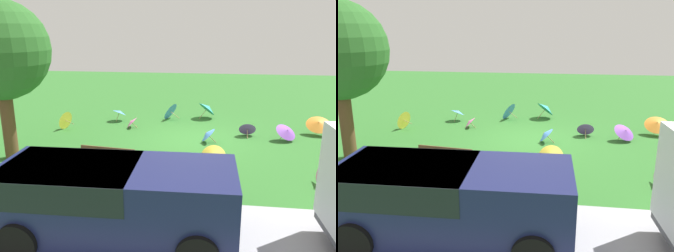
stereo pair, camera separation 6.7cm
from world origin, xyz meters
The scene contains 16 objects.
ground centered at (0.00, 0.00, 0.00)m, with size 40.00×40.00×0.00m, color #2D6B28.
road_strip centered at (0.00, 6.74, 0.00)m, with size 40.00×3.68×0.01m, color #9E9EA3.
van_dark centered at (1.17, 6.58, 0.91)m, with size 4.64×2.21×1.53m.
park_bench centered at (2.06, 3.64, 0.47)m, with size 1.64×0.66×0.90m.
shade_tree centered at (5.62, 2.68, 3.41)m, with size 3.01×3.01×4.95m.
parasol_purple_0 centered at (-2.11, -0.84, 0.31)m, with size 0.65×0.67×0.61m.
parasol_blue_0 centered at (-0.59, 0.22, 0.33)m, with size 0.61×0.63×0.60m.
parasol_yellow_0 centered at (5.36, -0.81, 0.38)m, with size 0.76×0.81×0.77m.
parasol_blue_1 centered at (3.42, -2.38, 0.42)m, with size 0.86×0.86×0.60m.
parasol_pink_0 centered at (2.64, -1.34, 0.25)m, with size 0.51×0.61×0.50m.
parasol_blue_2 centered at (1.23, -3.00, 0.40)m, with size 0.90×0.99×0.80m.
parasol_purple_2 centered at (-3.50, -0.34, 0.39)m, with size 1.05×1.04×0.69m.
parasol_teal_1 centered at (-0.51, -3.41, 0.50)m, with size 1.10×1.14×0.87m.
parasol_pink_1 centered at (-3.80, 3.55, 0.43)m, with size 0.92×1.01×0.87m.
parasol_yellow_2 centered at (-0.83, 2.60, 0.37)m, with size 0.82×0.76×0.70m.
parasol_orange_1 centered at (-4.86, -1.26, 0.49)m, with size 1.05×1.01×0.79m.
Camera 2 is at (-0.90, 12.66, 4.10)m, focal length 37.77 mm.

